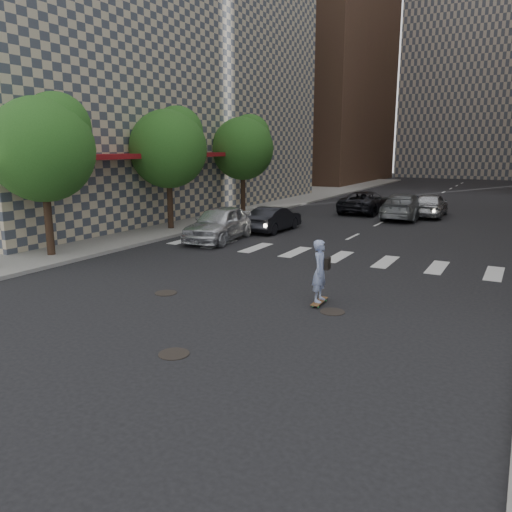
{
  "coord_description": "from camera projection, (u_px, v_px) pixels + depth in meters",
  "views": [
    {
      "loc": [
        7.85,
        -10.79,
        4.55
      ],
      "look_at": [
        0.7,
        2.25,
        1.3
      ],
      "focal_mm": 35.0,
      "sensor_mm": 36.0,
      "label": 1
    }
  ],
  "objects": [
    {
      "name": "tree_b",
      "position": [
        170.0,
        145.0,
        26.89
      ],
      "size": [
        4.2,
        4.2,
        6.6
      ],
      "color": "#382619",
      "rests_on": "sidewalk_left"
    },
    {
      "name": "tower_left",
      "position": [
        310.0,
        28.0,
        66.14
      ],
      "size": [
        18.0,
        24.0,
        40.0
      ],
      "primitive_type": "cube",
      "color": "brown",
      "rests_on": "ground"
    },
    {
      "name": "sidewalk_left",
      "position": [
        193.0,
        207.0,
        37.83
      ],
      "size": [
        13.0,
        80.0,
        0.15
      ],
      "primitive_type": "cube",
      "color": "gray",
      "rests_on": "ground"
    },
    {
      "name": "ground",
      "position": [
        195.0,
        314.0,
        13.9
      ],
      "size": [
        160.0,
        160.0,
        0.0
      ],
      "primitive_type": "plane",
      "color": "black",
      "rests_on": "ground"
    },
    {
      "name": "silver_sedan",
      "position": [
        220.0,
        223.0,
        24.71
      ],
      "size": [
        2.6,
        5.23,
        1.72
      ],
      "primitive_type": "imported",
      "rotation": [
        0.0,
        0.0,
        0.12
      ],
      "color": "silver",
      "rests_on": "ground"
    },
    {
      "name": "traffic_car_b",
      "position": [
        404.0,
        206.0,
        32.21
      ],
      "size": [
        2.42,
        5.65,
        1.62
      ],
      "primitive_type": "imported",
      "rotation": [
        0.0,
        0.0,
        3.17
      ],
      "color": "slate",
      "rests_on": "ground"
    },
    {
      "name": "tree_a",
      "position": [
        45.0,
        145.0,
        20.04
      ],
      "size": [
        4.2,
        4.2,
        6.6
      ],
      "color": "#382619",
      "rests_on": "sidewalk_left"
    },
    {
      "name": "skateboarder",
      "position": [
        320.0,
        271.0,
        14.55
      ],
      "size": [
        0.49,
        0.99,
        1.94
      ],
      "rotation": [
        0.0,
        0.0,
        0.05
      ],
      "color": "brown",
      "rests_on": "ground"
    },
    {
      "name": "traffic_car_e",
      "position": [
        415.0,
        205.0,
        33.79
      ],
      "size": [
        1.54,
        4.24,
        1.39
      ],
      "primitive_type": "imported",
      "rotation": [
        0.0,
        0.0,
        3.12
      ],
      "color": "black",
      "rests_on": "ground"
    },
    {
      "name": "traffic_car_a",
      "position": [
        274.0,
        219.0,
        27.49
      ],
      "size": [
        1.52,
        4.15,
        1.36
      ],
      "primitive_type": "imported",
      "rotation": [
        0.0,
        0.0,
        3.12
      ],
      "color": "black",
      "rests_on": "ground"
    },
    {
      "name": "traffic_car_d",
      "position": [
        430.0,
        205.0,
        33.18
      ],
      "size": [
        2.06,
        4.8,
        1.61
      ],
      "primitive_type": "imported",
      "rotation": [
        0.0,
        0.0,
        3.17
      ],
      "color": "#A1A3A8",
      "rests_on": "ground"
    },
    {
      "name": "manhole_b",
      "position": [
        166.0,
        293.0,
        15.87
      ],
      "size": [
        0.7,
        0.7,
        0.02
      ],
      "primitive_type": "cylinder",
      "color": "black",
      "rests_on": "ground"
    },
    {
      "name": "traffic_car_c",
      "position": [
        366.0,
        202.0,
        35.13
      ],
      "size": [
        2.72,
        5.58,
        1.53
      ],
      "primitive_type": "imported",
      "rotation": [
        0.0,
        0.0,
        3.11
      ],
      "color": "black",
      "rests_on": "ground"
    },
    {
      "name": "tree_c",
      "position": [
        244.0,
        146.0,
        33.74
      ],
      "size": [
        4.2,
        4.2,
        6.6
      ],
      "color": "#382619",
      "rests_on": "sidewalk_left"
    },
    {
      "name": "building_left",
      "position": [
        130.0,
        34.0,
        35.75
      ],
      "size": [
        16.4,
        33.0,
        25.0
      ],
      "color": "tan",
      "rests_on": "ground"
    },
    {
      "name": "tower_center",
      "position": [
        492.0,
        16.0,
        75.59
      ],
      "size": [
        22.0,
        20.0,
        48.0
      ],
      "primitive_type": "cube",
      "color": "#ADA08E",
      "rests_on": "ground"
    },
    {
      "name": "manhole_a",
      "position": [
        174.0,
        354.0,
        11.2
      ],
      "size": [
        0.7,
        0.7,
        0.02
      ],
      "primitive_type": "cylinder",
      "color": "black",
      "rests_on": "ground"
    },
    {
      "name": "manhole_c",
      "position": [
        332.0,
        312.0,
        14.07
      ],
      "size": [
        0.7,
        0.7,
        0.02
      ],
      "primitive_type": "cylinder",
      "color": "black",
      "rests_on": "ground"
    }
  ]
}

